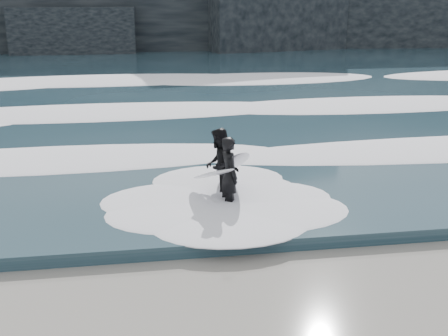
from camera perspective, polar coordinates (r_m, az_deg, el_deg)
The scene contains 7 objects.
ground at distance 9.37m, azimuth 12.49°, elevation -16.29°, with size 120.00×120.00×0.00m, color #765B4D.
sea at distance 36.67m, azimuth -4.04°, elevation 9.57°, with size 90.00×52.00×0.30m, color #203743.
foam_near at distance 17.16m, azimuth 1.84°, elevation 1.39°, with size 60.00×3.20×0.20m, color white.
foam_mid at distance 23.88m, azimuth -1.29°, elevation 6.03°, with size 60.00×4.00×0.24m, color white.
foam_far at distance 32.69m, azimuth -3.42°, elevation 9.15°, with size 60.00×4.80×0.30m, color white.
surfer_left at distance 13.45m, azimuth 0.29°, elevation -0.71°, with size 1.26×1.99×1.89m.
surfer_right at distance 14.22m, azimuth -0.37°, elevation 0.33°, with size 1.26×1.99×1.90m.
Camera 1 is at (-3.10, -7.20, 5.14)m, focal length 45.00 mm.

